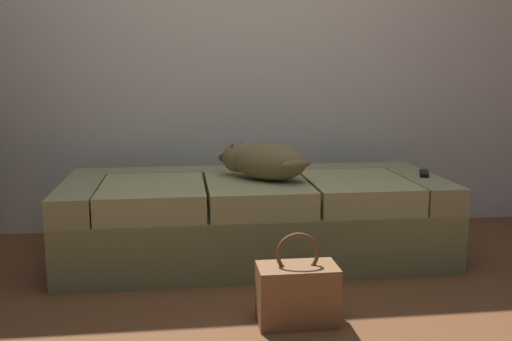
{
  "coord_description": "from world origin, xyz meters",
  "views": [
    {
      "loc": [
        -0.39,
        -2.0,
        1.03
      ],
      "look_at": [
        0.0,
        1.0,
        0.48
      ],
      "focal_mm": 41.1,
      "sensor_mm": 36.0,
      "label": 1
    }
  ],
  "objects_px": {
    "couch": "(255,218)",
    "tv_remote": "(424,173)",
    "dog_tan": "(263,161)",
    "handbag": "(297,293)"
  },
  "relations": [
    {
      "from": "couch",
      "to": "dog_tan",
      "type": "bearing_deg",
      "value": -42.91
    },
    {
      "from": "handbag",
      "to": "couch",
      "type": "bearing_deg",
      "value": 94.25
    },
    {
      "from": "couch",
      "to": "handbag",
      "type": "distance_m",
      "value": 0.86
    },
    {
      "from": "dog_tan",
      "to": "couch",
      "type": "bearing_deg",
      "value": 137.09
    },
    {
      "from": "dog_tan",
      "to": "handbag",
      "type": "relative_size",
      "value": 1.34
    },
    {
      "from": "couch",
      "to": "tv_remote",
      "type": "bearing_deg",
      "value": -2.71
    },
    {
      "from": "dog_tan",
      "to": "handbag",
      "type": "distance_m",
      "value": 0.92
    },
    {
      "from": "couch",
      "to": "dog_tan",
      "type": "distance_m",
      "value": 0.32
    },
    {
      "from": "dog_tan",
      "to": "tv_remote",
      "type": "xyz_separation_m",
      "value": [
        0.89,
        -0.01,
        -0.09
      ]
    },
    {
      "from": "couch",
      "to": "tv_remote",
      "type": "relative_size",
      "value": 13.38
    }
  ]
}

